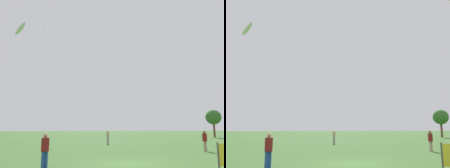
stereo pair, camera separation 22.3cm
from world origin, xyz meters
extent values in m
plane|color=#335623|center=(0.00, 0.00, 0.00)|extent=(280.00, 280.00, 0.00)
cylinder|color=#1E478C|center=(-4.35, -0.74, 0.40)|extent=(0.15, 0.15, 0.79)
cylinder|color=#1E478C|center=(-4.20, -0.67, 0.40)|extent=(0.15, 0.15, 0.79)
cylinder|color=maroon|center=(-4.28, -0.71, 1.11)|extent=(0.36, 0.36, 0.63)
sphere|color=tan|center=(-4.28, -0.71, 1.53)|extent=(0.22, 0.22, 0.22)
cylinder|color=gray|center=(1.71, 15.69, 0.39)|extent=(0.15, 0.15, 0.77)
cylinder|color=gray|center=(1.82, 15.80, 0.39)|extent=(0.15, 0.15, 0.77)
cylinder|color=tan|center=(1.77, 15.75, 1.08)|extent=(0.35, 0.35, 0.61)
sphere|color=beige|center=(1.77, 15.75, 1.49)|extent=(0.21, 0.21, 0.21)
cylinder|color=tan|center=(8.01, 5.51, 0.40)|extent=(0.15, 0.15, 0.80)
cylinder|color=tan|center=(7.85, 5.46, 0.40)|extent=(0.15, 0.15, 0.80)
cylinder|color=maroon|center=(7.93, 5.48, 1.11)|extent=(0.36, 0.36, 0.63)
sphere|color=brown|center=(7.93, 5.48, 1.53)|extent=(0.22, 0.22, 0.22)
cylinder|color=silver|center=(-6.36, 17.79, 14.45)|extent=(1.90, 2.50, 28.89)
cylinder|color=silver|center=(-7.21, 27.28, 8.94)|extent=(7.37, 1.78, 17.88)
ellipsoid|color=white|center=(-10.89, 26.40, 17.87)|extent=(2.72, 4.12, 1.47)
cylinder|color=brown|center=(25.93, 30.41, 1.48)|extent=(0.38, 0.38, 2.96)
ellipsoid|color=#336628|center=(25.93, 30.41, 4.02)|extent=(3.01, 3.01, 2.90)
cylinder|color=#4C4C4C|center=(3.53, -2.48, 0.61)|extent=(0.08, 0.08, 1.22)
camera|label=1|loc=(-3.51, -12.60, 1.87)|focal=38.31mm
camera|label=2|loc=(-3.29, -12.65, 1.87)|focal=38.31mm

